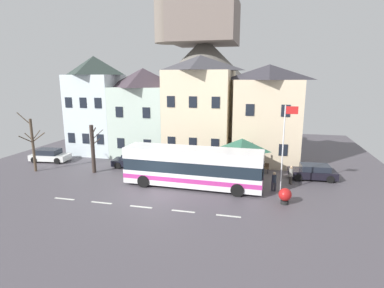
{
  "coord_description": "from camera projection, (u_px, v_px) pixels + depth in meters",
  "views": [
    {
      "loc": [
        8.04,
        -20.21,
        8.66
      ],
      "look_at": [
        1.71,
        5.74,
        2.87
      ],
      "focal_mm": 28.7,
      "sensor_mm": 36.0,
      "label": 1
    }
  ],
  "objects": [
    {
      "name": "bare_tree_00",
      "position": [
        33.0,
        144.0,
        28.46
      ],
      "size": [
        2.16,
        1.93,
        5.61
      ],
      "color": "brown",
      "rests_on": "ground_plane"
    },
    {
      "name": "hilltop_castle",
      "position": [
        204.0,
        78.0,
        55.41
      ],
      "size": [
        32.43,
        32.43,
        23.67
      ],
      "color": "slate",
      "rests_on": "ground_plane"
    },
    {
      "name": "ground_plane",
      "position": [
        152.0,
        197.0,
        22.9
      ],
      "size": [
        40.0,
        60.0,
        0.07
      ],
      "color": "#504A52"
    },
    {
      "name": "townhouse_01",
      "position": [
        144.0,
        112.0,
        34.53
      ],
      "size": [
        6.02,
        6.13,
        9.68
      ],
      "color": "silver",
      "rests_on": "ground_plane"
    },
    {
      "name": "bare_tree_01",
      "position": [
        93.0,
        148.0,
        28.15
      ],
      "size": [
        1.12,
        2.2,
        4.46
      ],
      "color": "#382D28",
      "rests_on": "ground_plane"
    },
    {
      "name": "townhouse_00",
      "position": [
        96.0,
        106.0,
        35.28
      ],
      "size": [
        5.3,
        5.24,
        11.03
      ],
      "color": "silver",
      "rests_on": "ground_plane"
    },
    {
      "name": "parked_car_00",
      "position": [
        134.0,
        161.0,
        30.27
      ],
      "size": [
        4.16,
        2.21,
        1.29
      ],
      "rotation": [
        0.0,
        0.0,
        3.25
      ],
      "color": "black",
      "rests_on": "ground_plane"
    },
    {
      "name": "public_bench",
      "position": [
        261.0,
        167.0,
        28.57
      ],
      "size": [
        1.46,
        0.48,
        0.87
      ],
      "color": "brown",
      "rests_on": "ground_plane"
    },
    {
      "name": "transit_bus",
      "position": [
        193.0,
        168.0,
        24.58
      ],
      "size": [
        11.19,
        2.89,
        3.17
      ],
      "rotation": [
        0.0,
        0.0,
        -0.03
      ],
      "color": "white",
      "rests_on": "ground_plane"
    },
    {
      "name": "townhouse_03",
      "position": [
        267.0,
        115.0,
        31.08
      ],
      "size": [
        6.43,
        5.49,
        9.94
      ],
      "color": "beige",
      "rests_on": "ground_plane"
    },
    {
      "name": "pedestrian_01",
      "position": [
        274.0,
        181.0,
        23.82
      ],
      "size": [
        0.39,
        0.35,
        1.52
      ],
      "color": "#2D2D38",
      "rests_on": "ground_plane"
    },
    {
      "name": "pedestrian_02",
      "position": [
        241.0,
        173.0,
        25.66
      ],
      "size": [
        0.35,
        0.35,
        1.45
      ],
      "color": "black",
      "rests_on": "ground_plane"
    },
    {
      "name": "harbour_buoy",
      "position": [
        285.0,
        195.0,
        21.34
      ],
      "size": [
        0.9,
        0.9,
        1.15
      ],
      "color": "black",
      "rests_on": "ground_plane"
    },
    {
      "name": "parked_car_01",
      "position": [
        313.0,
        172.0,
        26.66
      ],
      "size": [
        4.04,
        2.15,
        1.29
      ],
      "rotation": [
        0.0,
        0.0,
        3.21
      ],
      "color": "black",
      "rests_on": "ground_plane"
    },
    {
      "name": "parked_car_02",
      "position": [
        50.0,
        155.0,
        32.32
      ],
      "size": [
        4.06,
        2.21,
        1.32
      ],
      "rotation": [
        0.0,
        0.0,
        0.1
      ],
      "color": "white",
      "rests_on": "ground_plane"
    },
    {
      "name": "pedestrian_00",
      "position": [
        291.0,
        174.0,
        25.29
      ],
      "size": [
        0.32,
        0.34,
        1.57
      ],
      "color": "#38332D",
      "rests_on": "ground_plane"
    },
    {
      "name": "townhouse_02",
      "position": [
        200.0,
        108.0,
        33.26
      ],
      "size": [
        6.74,
        6.85,
        10.97
      ],
      "color": "beige",
      "rests_on": "ground_plane"
    },
    {
      "name": "flagpole",
      "position": [
        284.0,
        143.0,
        22.79
      ],
      "size": [
        0.95,
        0.1,
        6.7
      ],
      "color": "silver",
      "rests_on": "ground_plane"
    },
    {
      "name": "bus_shelter",
      "position": [
        242.0,
        145.0,
        26.73
      ],
      "size": [
        3.6,
        3.6,
        3.49
      ],
      "color": "#473D33",
      "rests_on": "ground_plane"
    }
  ]
}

